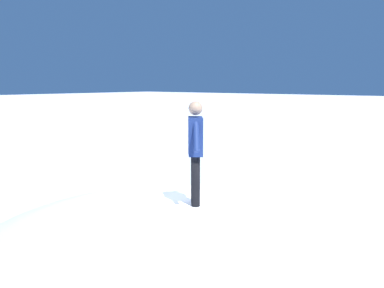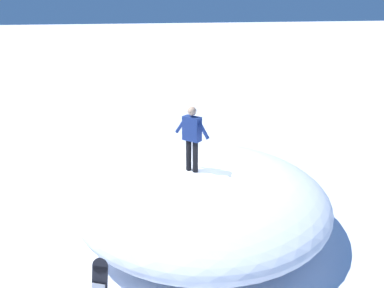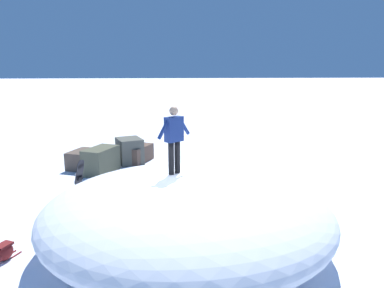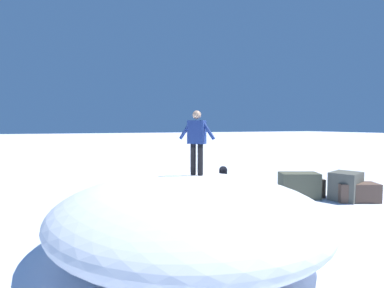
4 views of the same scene
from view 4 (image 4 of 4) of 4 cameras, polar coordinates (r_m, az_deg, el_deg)
name	(u,v)px [view 4 (image 4 of 4)]	position (r m, az deg, el deg)	size (l,w,h in m)	color
ground	(179,247)	(8.33, -2.41, -18.22)	(240.00, 240.00, 0.00)	white
snow_mound	(189,214)	(7.89, -0.62, -12.56)	(6.96, 6.62, 1.80)	white
snowboarder_standing	(197,138)	(7.99, 0.86, 1.05)	(0.71, 0.82, 1.65)	black
snowboard_primary_upright	(223,186)	(11.93, 5.65, -7.52)	(0.44, 0.48, 1.57)	black
backpack_far	(135,204)	(11.86, -10.24, -10.63)	(0.68, 0.48, 0.40)	maroon
rock_outcrop	(321,187)	(14.51, 22.42, -7.18)	(3.54, 3.70, 1.15)	brown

